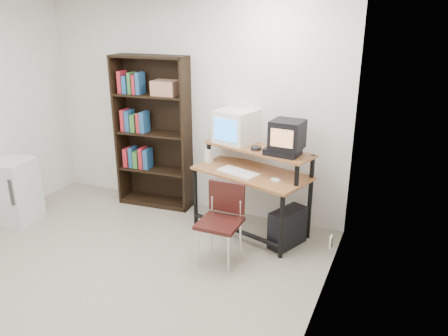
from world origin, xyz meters
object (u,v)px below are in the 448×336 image
at_px(computer_desk, 252,174).
at_px(crt_monitor, 236,127).
at_px(school_chair, 222,215).
at_px(mini_fridge, 14,191).
at_px(bookshelf, 154,131).
at_px(pc_tower, 288,228).
at_px(crt_tv, 287,135).

height_order(computer_desk, crt_monitor, crt_monitor).
xyz_separation_m(school_chair, mini_fridge, (-2.65, -0.22, -0.11)).
bearing_deg(bookshelf, school_chair, -39.45).
relative_size(pc_tower, bookshelf, 0.23).
xyz_separation_m(crt_monitor, mini_fridge, (-2.41, -1.17, -0.77)).
xyz_separation_m(crt_tv, mini_fridge, (-3.09, -0.93, -0.81)).
relative_size(bookshelf, mini_fridge, 2.47).
distance_m(crt_tv, school_chair, 1.09).
bearing_deg(bookshelf, crt_monitor, -5.11).
xyz_separation_m(crt_monitor, crt_tv, (0.68, -0.24, 0.04)).
distance_m(bookshelf, mini_fridge, 1.83).
xyz_separation_m(bookshelf, mini_fridge, (-1.27, -1.17, -0.60)).
height_order(school_chair, mini_fridge, school_chair).
bearing_deg(computer_desk, pc_tower, -3.82).
relative_size(crt_tv, mini_fridge, 0.44).
xyz_separation_m(pc_tower, school_chair, (-0.54, -0.54, 0.29)).
xyz_separation_m(computer_desk, pc_tower, (0.49, -0.18, -0.49)).
relative_size(computer_desk, crt_monitor, 2.81).
relative_size(pc_tower, school_chair, 0.55).
bearing_deg(crt_monitor, pc_tower, -13.04).
distance_m(pc_tower, mini_fridge, 3.29).
relative_size(crt_tv, bookshelf, 0.18).
bearing_deg(crt_tv, bookshelf, 176.65).
bearing_deg(crt_tv, crt_monitor, 164.95).
xyz_separation_m(crt_monitor, school_chair, (0.24, -0.95, -0.67)).
relative_size(pc_tower, mini_fridge, 0.57).
bearing_deg(crt_monitor, computer_desk, -23.30).
xyz_separation_m(crt_tv, bookshelf, (-1.82, 0.25, -0.21)).
bearing_deg(computer_desk, bookshelf, -173.00).
bearing_deg(crt_monitor, mini_fridge, -139.65).
relative_size(crt_tv, school_chair, 0.43).
bearing_deg(pc_tower, crt_monitor, 174.78).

